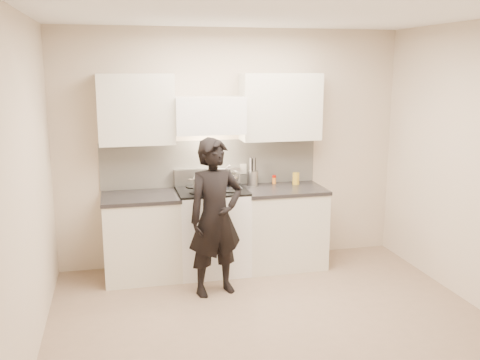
% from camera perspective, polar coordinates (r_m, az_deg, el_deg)
% --- Properties ---
extents(ground_plane, '(4.00, 4.00, 0.00)m').
position_cam_1_polar(ground_plane, '(4.99, 3.64, -15.11)').
color(ground_plane, '#896F59').
extents(room_shell, '(4.04, 3.54, 2.70)m').
position_cam_1_polar(room_shell, '(4.83, 1.96, 3.99)').
color(room_shell, '#C7B397').
rests_on(room_shell, ground).
extents(stove, '(0.76, 0.65, 0.96)m').
position_cam_1_polar(stove, '(6.03, -2.99, -5.35)').
color(stove, white).
rests_on(stove, ground).
extents(counter_right, '(0.92, 0.67, 0.92)m').
position_cam_1_polar(counter_right, '(6.23, 4.57, -4.94)').
color(counter_right, silver).
rests_on(counter_right, ground).
extents(counter_left, '(0.82, 0.67, 0.92)m').
position_cam_1_polar(counter_left, '(5.95, -10.44, -5.91)').
color(counter_left, silver).
rests_on(counter_left, ground).
extents(wok, '(0.34, 0.41, 0.27)m').
position_cam_1_polar(wok, '(6.06, -1.60, 0.36)').
color(wok, silver).
rests_on(wok, stove).
extents(stock_pot, '(0.32, 0.27, 0.15)m').
position_cam_1_polar(stock_pot, '(5.73, -3.91, -0.49)').
color(stock_pot, silver).
rests_on(stock_pot, stove).
extents(utensil_crock, '(0.12, 0.12, 0.33)m').
position_cam_1_polar(utensil_crock, '(6.18, 1.34, 0.32)').
color(utensil_crock, '#B8B8B8').
rests_on(utensil_crock, counter_right).
extents(spice_jar, '(0.05, 0.05, 0.10)m').
position_cam_1_polar(spice_jar, '(6.29, 3.66, 0.06)').
color(spice_jar, orange).
rests_on(spice_jar, counter_right).
extents(oil_glass, '(0.08, 0.08, 0.14)m').
position_cam_1_polar(oil_glass, '(6.28, 5.98, 0.16)').
color(oil_glass, gold).
rests_on(oil_glass, counter_right).
extents(person, '(0.66, 0.52, 1.59)m').
position_cam_1_polar(person, '(5.35, -2.63, -4.01)').
color(person, black).
rests_on(person, ground).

